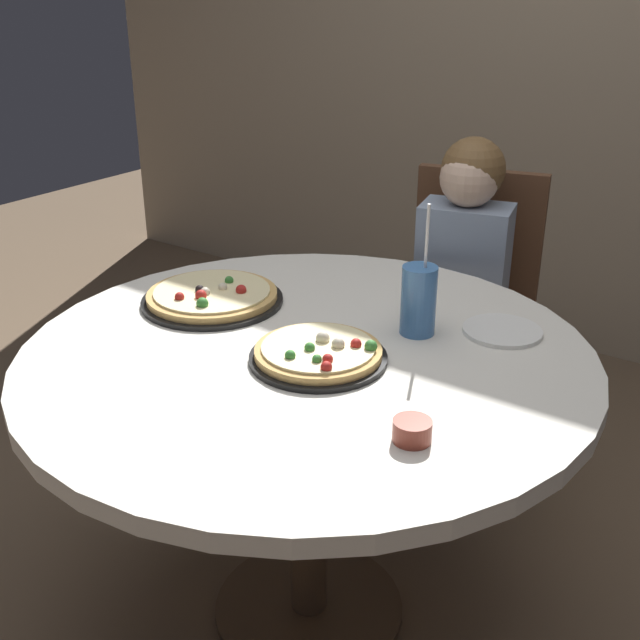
# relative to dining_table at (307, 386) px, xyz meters

# --- Properties ---
(ground_plane) EXTENTS (8.00, 8.00, 0.00)m
(ground_plane) POSITION_rel_dining_table_xyz_m (0.00, 0.00, -0.66)
(ground_plane) COLOR brown
(dining_table) EXTENTS (1.26, 1.26, 0.75)m
(dining_table) POSITION_rel_dining_table_xyz_m (0.00, 0.00, 0.00)
(dining_table) COLOR silver
(dining_table) RESTS_ON ground_plane
(chair_wooden) EXTENTS (0.48, 0.48, 0.95)m
(chair_wooden) POSITION_rel_dining_table_xyz_m (-0.02, 0.90, -0.13)
(chair_wooden) COLOR brown
(chair_wooden) RESTS_ON ground_plane
(diner_child) EXTENTS (0.33, 0.43, 1.08)m
(diner_child) POSITION_rel_dining_table_xyz_m (0.02, 0.72, -0.17)
(diner_child) COLOR #3F4766
(diner_child) RESTS_ON ground_plane
(pizza_veggie) EXTENTS (0.35, 0.35, 0.05)m
(pizza_veggie) POSITION_rel_dining_table_xyz_m (-0.34, 0.07, 0.11)
(pizza_veggie) COLOR black
(pizza_veggie) RESTS_ON dining_table
(pizza_cheese) EXTENTS (0.29, 0.29, 0.05)m
(pizza_cheese) POSITION_rel_dining_table_xyz_m (0.06, -0.03, 0.11)
(pizza_cheese) COLOR black
(pizza_cheese) RESTS_ON dining_table
(soda_cup) EXTENTS (0.08, 0.08, 0.31)m
(soda_cup) POSITION_rel_dining_table_xyz_m (0.16, 0.21, 0.17)
(soda_cup) COLOR #3F72B2
(soda_cup) RESTS_ON dining_table
(sauce_bowl) EXTENTS (0.07, 0.07, 0.04)m
(sauce_bowl) POSITION_rel_dining_table_xyz_m (0.37, -0.19, 0.11)
(sauce_bowl) COLOR brown
(sauce_bowl) RESTS_ON dining_table
(plate_small) EXTENTS (0.18, 0.18, 0.01)m
(plate_small) POSITION_rel_dining_table_xyz_m (0.32, 0.32, 0.10)
(plate_small) COLOR white
(plate_small) RESTS_ON dining_table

